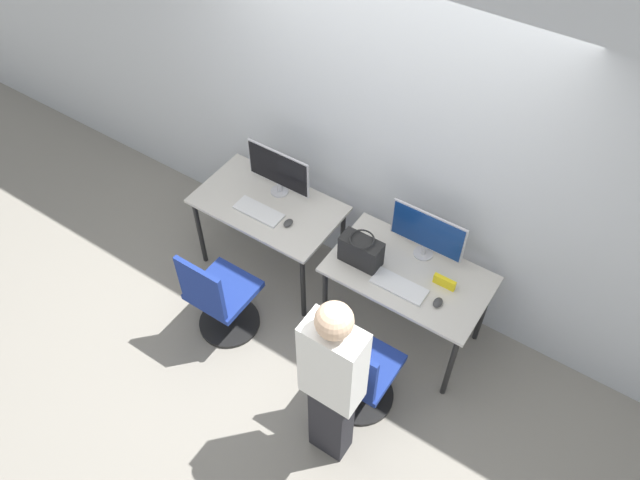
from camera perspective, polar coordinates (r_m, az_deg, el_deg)
ground_plane at (r=4.99m, az=-0.85°, el=-7.74°), size 20.00×20.00×0.00m
wall_back at (r=4.41m, az=4.79°, el=9.74°), size 12.00×0.05×2.80m
desk_left at (r=4.88m, az=-4.74°, el=2.63°), size 1.13×0.66×0.74m
monitor_left at (r=4.76m, az=-3.83°, el=6.38°), size 0.55×0.14×0.41m
keyboard_left at (r=4.76m, az=-5.63°, el=2.61°), size 0.39×0.15×0.02m
mouse_left at (r=4.65m, az=-2.93°, el=1.56°), size 0.06×0.09×0.03m
office_chair_left at (r=4.73m, az=-9.13°, el=-5.45°), size 0.48×0.48×0.90m
desk_right at (r=4.46m, az=8.04°, el=-3.69°), size 1.13×0.66×0.74m
monitor_right at (r=4.36m, az=9.78°, el=0.66°), size 0.55×0.14×0.41m
keyboard_right at (r=4.30m, az=7.25°, el=-4.21°), size 0.39×0.15×0.02m
mouse_right at (r=4.26m, az=10.72°, el=-5.64°), size 0.06×0.09×0.03m
office_chair_right at (r=4.34m, az=3.57°, el=-12.28°), size 0.48×0.48×0.90m
person_right at (r=3.74m, az=1.14°, el=-12.75°), size 0.36×0.21×1.60m
handbag at (r=4.34m, az=3.77°, el=-1.00°), size 0.30×0.18×0.25m
placard_right at (r=4.34m, az=11.31°, el=-3.80°), size 0.16×0.03×0.08m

